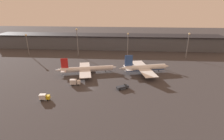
% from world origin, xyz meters
% --- Properties ---
extents(ground, '(600.00, 600.00, 0.00)m').
position_xyz_m(ground, '(0.00, 0.00, 0.00)').
color(ground, '#383538').
extents(terminal_building, '(251.49, 25.00, 15.32)m').
position_xyz_m(terminal_building, '(0.00, 103.46, 7.71)').
color(terminal_building, '#4C515B').
rests_on(terminal_building, ground).
extents(airplane_0, '(44.39, 32.86, 12.10)m').
position_xyz_m(airplane_0, '(-7.42, 24.81, 3.12)').
color(airplane_0, silver).
rests_on(airplane_0, ground).
extents(airplane_1, '(38.45, 36.62, 13.88)m').
position_xyz_m(airplane_1, '(34.94, 29.32, 3.67)').
color(airplane_1, white).
rests_on(airplane_1, ground).
extents(service_vehicle_0, '(7.70, 6.01, 2.81)m').
position_xyz_m(service_vehicle_0, '(19.32, 1.09, 1.33)').
color(service_vehicle_0, '#282D38').
rests_on(service_vehicle_0, ground).
extents(service_vehicle_1, '(6.66, 3.27, 3.73)m').
position_xyz_m(service_vehicle_1, '(-10.78, 4.43, 2.05)').
color(service_vehicle_1, white).
rests_on(service_vehicle_1, ground).
extents(service_vehicle_2, '(5.45, 2.86, 3.44)m').
position_xyz_m(service_vehicle_2, '(-21.68, -15.03, 1.89)').
color(service_vehicle_2, gold).
rests_on(service_vehicle_2, ground).
extents(lamp_post_0, '(1.80, 1.80, 20.71)m').
position_xyz_m(lamp_post_0, '(-74.94, 68.40, 13.51)').
color(lamp_post_0, slate).
rests_on(lamp_post_0, ground).
extents(lamp_post_1, '(1.80, 1.80, 26.60)m').
position_xyz_m(lamp_post_1, '(-25.06, 68.40, 16.78)').
color(lamp_post_1, slate).
rests_on(lamp_post_1, ground).
extents(lamp_post_2, '(1.80, 1.80, 23.07)m').
position_xyz_m(lamp_post_2, '(22.60, 68.40, 14.83)').
color(lamp_post_2, slate).
rests_on(lamp_post_2, ground).
extents(lamp_post_3, '(1.80, 1.80, 23.65)m').
position_xyz_m(lamp_post_3, '(77.06, 68.40, 15.16)').
color(lamp_post_3, slate).
rests_on(lamp_post_3, ground).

